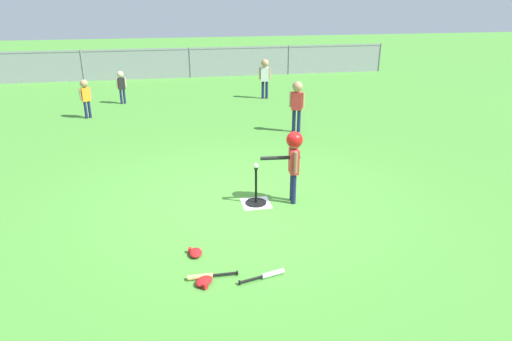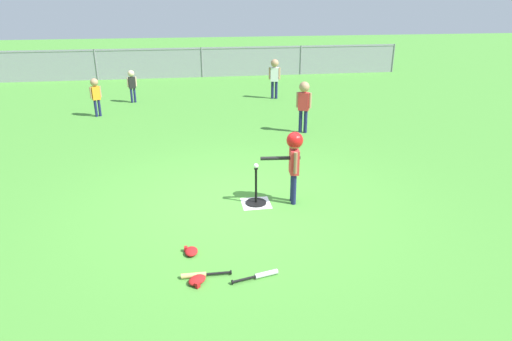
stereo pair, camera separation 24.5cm
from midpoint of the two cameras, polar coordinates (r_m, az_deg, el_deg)
ground_plane at (r=6.91m, az=-3.06°, el=-4.24°), size 60.00×60.00×0.00m
home_plate at (r=6.90m, az=-1.02°, el=-4.23°), size 0.44×0.44×0.01m
batting_tee at (r=6.86m, az=-1.02°, el=-3.60°), size 0.32×0.32×0.59m
baseball_on_tee at (r=6.65m, az=-1.05°, el=0.61°), size 0.07×0.07×0.07m
batter_child at (r=6.66m, az=3.81°, el=2.29°), size 0.64×0.33×1.14m
fielder_deep_center at (r=10.38m, az=4.62°, el=9.05°), size 0.33×0.24×1.20m
fielder_deep_right at (r=13.98m, az=0.63°, el=12.39°), size 0.35×0.24×1.21m
fielder_near_left at (r=12.49m, az=-21.65°, el=9.19°), size 0.27×0.20×1.01m
fielder_deep_left at (r=13.91m, az=-17.45°, el=10.71°), size 0.27×0.19×0.96m
spare_bat_silver at (r=5.20m, az=0.19°, el=-13.29°), size 0.56×0.18×0.06m
spare_bat_wood at (r=5.23m, az=-7.87°, el=-13.32°), size 0.58×0.06×0.06m
glove_by_plate at (r=5.14m, az=-8.09°, el=-13.96°), size 0.27×0.27×0.07m
glove_near_bats at (r=5.66m, az=-9.06°, el=-10.40°), size 0.18×0.23×0.07m
outfield_fence at (r=18.01m, az=-8.89°, el=13.67°), size 16.06×0.06×1.15m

